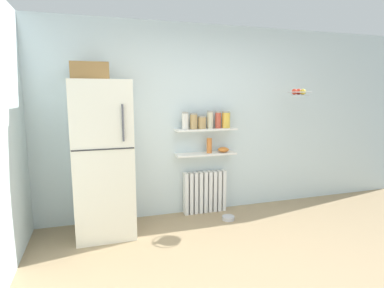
{
  "coord_description": "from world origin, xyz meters",
  "views": [
    {
      "loc": [
        -1.43,
        -2.14,
        1.68
      ],
      "look_at": [
        -0.25,
        1.6,
        1.05
      ],
      "focal_mm": 29.47,
      "sensor_mm": 36.0,
      "label": 1
    }
  ],
  "objects_px": {
    "storage_jar_5": "(226,120)",
    "pet_food_bowl": "(228,218)",
    "vase": "(209,146)",
    "refrigerator": "(103,156)",
    "hanging_fruit_basket": "(300,92)",
    "storage_jar_2": "(202,122)",
    "storage_jar_3": "(210,120)",
    "storage_jar_4": "(218,120)",
    "storage_jar_0": "(185,121)",
    "storage_jar_1": "(194,121)",
    "shelf_bowl": "(223,150)",
    "radiator": "(205,192)"
  },
  "relations": [
    {
      "from": "storage_jar_3",
      "to": "storage_jar_0",
      "type": "bearing_deg",
      "value": -180.0
    },
    {
      "from": "storage_jar_0",
      "to": "storage_jar_4",
      "type": "xyz_separation_m",
      "value": [
        0.47,
        0.0,
        0.0
      ]
    },
    {
      "from": "storage_jar_5",
      "to": "pet_food_bowl",
      "type": "xyz_separation_m",
      "value": [
        -0.09,
        -0.34,
        -1.29
      ]
    },
    {
      "from": "radiator",
      "to": "pet_food_bowl",
      "type": "height_order",
      "value": "radiator"
    },
    {
      "from": "storage_jar_5",
      "to": "vase",
      "type": "distance_m",
      "value": 0.43
    },
    {
      "from": "refrigerator",
      "to": "storage_jar_5",
      "type": "distance_m",
      "value": 1.73
    },
    {
      "from": "storage_jar_1",
      "to": "hanging_fruit_basket",
      "type": "relative_size",
      "value": 0.68
    },
    {
      "from": "storage_jar_5",
      "to": "vase",
      "type": "xyz_separation_m",
      "value": [
        -0.24,
        0.0,
        -0.35
      ]
    },
    {
      "from": "storage_jar_0",
      "to": "storage_jar_5",
      "type": "relative_size",
      "value": 1.01
    },
    {
      "from": "storage_jar_5",
      "to": "storage_jar_0",
      "type": "bearing_deg",
      "value": 180.0
    },
    {
      "from": "pet_food_bowl",
      "to": "storage_jar_5",
      "type": "bearing_deg",
      "value": 75.0
    },
    {
      "from": "storage_jar_5",
      "to": "hanging_fruit_basket",
      "type": "relative_size",
      "value": 0.73
    },
    {
      "from": "storage_jar_0",
      "to": "storage_jar_5",
      "type": "height_order",
      "value": "storage_jar_0"
    },
    {
      "from": "refrigerator",
      "to": "pet_food_bowl",
      "type": "xyz_separation_m",
      "value": [
        1.59,
        -0.1,
        -0.93
      ]
    },
    {
      "from": "refrigerator",
      "to": "hanging_fruit_basket",
      "type": "height_order",
      "value": "refrigerator"
    },
    {
      "from": "storage_jar_4",
      "to": "hanging_fruit_basket",
      "type": "height_order",
      "value": "hanging_fruit_basket"
    },
    {
      "from": "radiator",
      "to": "storage_jar_2",
      "type": "relative_size",
      "value": 3.5
    },
    {
      "from": "refrigerator",
      "to": "radiator",
      "type": "height_order",
      "value": "refrigerator"
    },
    {
      "from": "storage_jar_3",
      "to": "storage_jar_4",
      "type": "relative_size",
      "value": 1.03
    },
    {
      "from": "radiator",
      "to": "storage_jar_5",
      "type": "distance_m",
      "value": 1.07
    },
    {
      "from": "storage_jar_1",
      "to": "storage_jar_2",
      "type": "bearing_deg",
      "value": 0.0
    },
    {
      "from": "refrigerator",
      "to": "hanging_fruit_basket",
      "type": "xyz_separation_m",
      "value": [
        2.63,
        -0.07,
        0.74
      ]
    },
    {
      "from": "refrigerator",
      "to": "storage_jar_5",
      "type": "relative_size",
      "value": 8.75
    },
    {
      "from": "vase",
      "to": "shelf_bowl",
      "type": "xyz_separation_m",
      "value": [
        0.21,
        0.0,
        -0.07
      ]
    },
    {
      "from": "storage_jar_2",
      "to": "storage_jar_5",
      "type": "height_order",
      "value": "storage_jar_5"
    },
    {
      "from": "storage_jar_2",
      "to": "hanging_fruit_basket",
      "type": "relative_size",
      "value": 0.56
    },
    {
      "from": "pet_food_bowl",
      "to": "storage_jar_1",
      "type": "bearing_deg",
      "value": 138.44
    },
    {
      "from": "shelf_bowl",
      "to": "storage_jar_0",
      "type": "bearing_deg",
      "value": 180.0
    },
    {
      "from": "storage_jar_3",
      "to": "vase",
      "type": "relative_size",
      "value": 1.15
    },
    {
      "from": "storage_jar_5",
      "to": "storage_jar_1",
      "type": "bearing_deg",
      "value": -180.0
    },
    {
      "from": "storage_jar_0",
      "to": "storage_jar_4",
      "type": "relative_size",
      "value": 1.0
    },
    {
      "from": "refrigerator",
      "to": "vase",
      "type": "bearing_deg",
      "value": 9.29
    },
    {
      "from": "hanging_fruit_basket",
      "to": "storage_jar_2",
      "type": "bearing_deg",
      "value": 166.73
    },
    {
      "from": "storage_jar_0",
      "to": "storage_jar_1",
      "type": "height_order",
      "value": "storage_jar_0"
    },
    {
      "from": "storage_jar_3",
      "to": "hanging_fruit_basket",
      "type": "height_order",
      "value": "hanging_fruit_basket"
    },
    {
      "from": "radiator",
      "to": "storage_jar_3",
      "type": "relative_size",
      "value": 2.57
    },
    {
      "from": "storage_jar_2",
      "to": "radiator",
      "type": "bearing_deg",
      "value": 26.92
    },
    {
      "from": "radiator",
      "to": "hanging_fruit_basket",
      "type": "xyz_separation_m",
      "value": [
        1.25,
        -0.34,
        1.4
      ]
    },
    {
      "from": "storage_jar_2",
      "to": "storage_jar_4",
      "type": "bearing_deg",
      "value": 0.0
    },
    {
      "from": "vase",
      "to": "pet_food_bowl",
      "type": "bearing_deg",
      "value": -65.51
    },
    {
      "from": "hanging_fruit_basket",
      "to": "storage_jar_0",
      "type": "bearing_deg",
      "value": 168.7
    },
    {
      "from": "storage_jar_1",
      "to": "storage_jar_2",
      "type": "distance_m",
      "value": 0.12
    },
    {
      "from": "storage_jar_4",
      "to": "hanging_fruit_basket",
      "type": "distance_m",
      "value": 1.17
    },
    {
      "from": "storage_jar_0",
      "to": "shelf_bowl",
      "type": "relative_size",
      "value": 1.48
    },
    {
      "from": "vase",
      "to": "storage_jar_0",
      "type": "bearing_deg",
      "value": 180.0
    },
    {
      "from": "storage_jar_2",
      "to": "pet_food_bowl",
      "type": "bearing_deg",
      "value": -52.08
    },
    {
      "from": "storage_jar_3",
      "to": "storage_jar_4",
      "type": "bearing_deg",
      "value": 0.0
    },
    {
      "from": "pet_food_bowl",
      "to": "hanging_fruit_basket",
      "type": "height_order",
      "value": "hanging_fruit_basket"
    },
    {
      "from": "storage_jar_0",
      "to": "vase",
      "type": "distance_m",
      "value": 0.49
    },
    {
      "from": "storage_jar_3",
      "to": "hanging_fruit_basket",
      "type": "bearing_deg",
      "value": -14.54
    }
  ]
}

